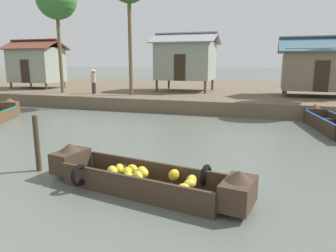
% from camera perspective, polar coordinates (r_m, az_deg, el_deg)
% --- Properties ---
extents(ground_plane, '(300.00, 300.00, 0.00)m').
position_cam_1_polar(ground_plane, '(11.58, -2.48, -2.78)').
color(ground_plane, '#596056').
extents(riverbank_strip, '(160.00, 20.00, 0.77)m').
position_cam_1_polar(riverbank_strip, '(27.03, 9.49, 6.22)').
color(riverbank_strip, brown).
rests_on(riverbank_strip, ground).
extents(banana_boat, '(5.06, 1.79, 0.85)m').
position_cam_1_polar(banana_boat, '(7.17, -4.62, -9.52)').
color(banana_boat, '#3D2D21').
rests_on(banana_boat, ground).
extents(fishing_skiff_distant, '(1.80, 4.94, 0.86)m').
position_cam_1_polar(fishing_skiff_distant, '(14.97, 27.78, 0.38)').
color(fishing_skiff_distant, '#3D2D21').
rests_on(fishing_skiff_distant, ground).
extents(stilt_house_left, '(4.53, 3.14, 3.91)m').
position_cam_1_polar(stilt_house_left, '(28.00, -23.05, 10.43)').
color(stilt_house_left, '#4C3826').
rests_on(stilt_house_left, riverbank_strip).
extents(stilt_house_mid_left, '(4.63, 3.79, 4.22)m').
position_cam_1_polar(stilt_house_mid_left, '(23.29, 3.29, 12.04)').
color(stilt_house_mid_left, '#4C3826').
rests_on(stilt_house_mid_left, riverbank_strip).
extents(stilt_house_mid_right, '(4.87, 3.51, 3.69)m').
position_cam_1_polar(stilt_house_mid_right, '(21.62, 25.95, 9.51)').
color(stilt_house_mid_right, '#4C3826').
rests_on(stilt_house_mid_right, riverbank_strip).
extents(palm_tree_mid, '(2.69, 2.69, 7.61)m').
position_cam_1_polar(palm_tree_mid, '(23.53, -19.84, 21.03)').
color(palm_tree_mid, brown).
rests_on(palm_tree_mid, riverbank_strip).
extents(vendor_person, '(0.44, 0.44, 1.66)m').
position_cam_1_polar(vendor_person, '(21.77, -13.54, 8.23)').
color(vendor_person, '#332D28').
rests_on(vendor_person, riverbank_strip).
extents(mooring_post, '(0.14, 0.14, 1.52)m').
position_cam_1_polar(mooring_post, '(8.99, -22.96, -2.97)').
color(mooring_post, '#423323').
rests_on(mooring_post, ground).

